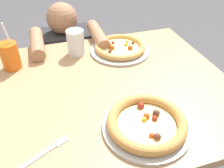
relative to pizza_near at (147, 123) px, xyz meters
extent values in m
cube|color=tan|center=(-0.13, 0.27, -0.04)|extent=(1.21, 0.91, 0.04)
cylinder|color=#826748|center=(0.40, 0.65, -0.42)|extent=(0.07, 0.07, 0.71)
cylinder|color=#B7B7BC|center=(0.00, 0.00, -0.02)|extent=(0.31, 0.31, 0.01)
cylinder|color=#EFD68C|center=(0.00, 0.00, -0.01)|extent=(0.20, 0.20, 0.01)
torus|color=#C68C47|center=(0.00, 0.00, 0.01)|extent=(0.27, 0.27, 0.04)
sphere|color=maroon|center=(0.03, 0.01, 0.01)|extent=(0.02, 0.02, 0.02)
sphere|color=#BF4C19|center=(-0.01, -0.06, 0.00)|extent=(0.02, 0.02, 0.02)
sphere|color=#BF4C19|center=(0.01, 0.03, 0.01)|extent=(0.02, 0.02, 0.02)
sphere|color=brown|center=(0.01, -0.07, 0.01)|extent=(0.02, 0.02, 0.02)
sphere|color=brown|center=(0.05, 0.03, 0.01)|extent=(0.03, 0.03, 0.03)
sphere|color=maroon|center=(0.01, 0.08, 0.01)|extent=(0.03, 0.03, 0.03)
sphere|color=gold|center=(0.00, 0.02, 0.01)|extent=(0.02, 0.02, 0.02)
cylinder|color=#B7B7BC|center=(0.09, 0.54, -0.02)|extent=(0.31, 0.31, 0.01)
cylinder|color=#E5CC7F|center=(0.09, 0.54, -0.01)|extent=(0.21, 0.21, 0.01)
torus|color=tan|center=(0.09, 0.54, 0.00)|extent=(0.26, 0.26, 0.03)
sphere|color=brown|center=(0.02, 0.50, 0.01)|extent=(0.02, 0.02, 0.02)
sphere|color=#BF4C19|center=(0.04, 0.54, 0.01)|extent=(0.03, 0.03, 0.03)
sphere|color=gold|center=(0.14, 0.58, 0.00)|extent=(0.02, 0.02, 0.02)
sphere|color=gold|center=(0.12, 0.55, 0.01)|extent=(0.02, 0.02, 0.02)
sphere|color=brown|center=(0.17, 0.56, 0.00)|extent=(0.02, 0.02, 0.02)
sphere|color=#BF4C19|center=(0.13, 0.51, 0.01)|extent=(0.03, 0.03, 0.03)
sphere|color=maroon|center=(0.06, 0.59, 0.00)|extent=(0.02, 0.02, 0.02)
cylinder|color=orange|center=(-0.45, 0.54, 0.04)|extent=(0.08, 0.08, 0.13)
cylinder|color=white|center=(-0.44, 0.54, 0.15)|extent=(0.02, 0.01, 0.11)
cylinder|color=silver|center=(-0.14, 0.58, 0.04)|extent=(0.09, 0.09, 0.13)
cube|color=white|center=(-0.12, 0.58, 0.08)|extent=(0.03, 0.03, 0.02)
cube|color=white|center=(-0.15, 0.58, 0.09)|extent=(0.03, 0.03, 0.02)
cube|color=white|center=(-0.15, 0.57, 0.08)|extent=(0.03, 0.03, 0.02)
cube|color=silver|center=(-0.38, -0.02, -0.02)|extent=(0.15, 0.09, 0.00)
cube|color=silver|center=(-0.29, 0.03, -0.02)|extent=(0.05, 0.04, 0.00)
cylinder|color=#333847|center=(-0.16, 0.92, -0.55)|extent=(0.29, 0.29, 0.45)
cube|color=#2D2D33|center=(-0.16, 0.92, -0.18)|extent=(0.37, 0.22, 0.28)
sphere|color=#A37556|center=(-0.16, 0.92, 0.04)|extent=(0.19, 0.19, 0.19)
cylinder|color=#A37556|center=(-0.33, 0.69, 0.01)|extent=(0.07, 0.28, 0.07)
cylinder|color=#A37556|center=(0.00, 0.69, 0.01)|extent=(0.07, 0.28, 0.07)
camera|label=1|loc=(-0.28, -0.50, 0.60)|focal=37.95mm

